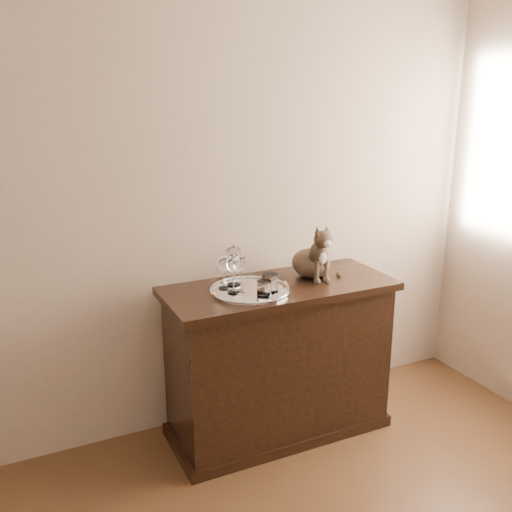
{
  "coord_description": "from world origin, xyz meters",
  "views": [
    {
      "loc": [
        -0.69,
        -0.5,
        1.82
      ],
      "look_at": [
        0.47,
        1.95,
        1.02
      ],
      "focal_mm": 40.0,
      "sensor_mm": 36.0,
      "label": 1
    }
  ],
  "objects_px": {
    "wine_glass_a": "(224,272)",
    "wine_glass_b": "(234,265)",
    "tray": "(250,291)",
    "wine_glass_d": "(241,272)",
    "wine_glass_c": "(234,273)",
    "sideboard": "(279,360)",
    "tumbler_b": "(264,289)",
    "tumbler_a": "(270,283)",
    "cat": "(311,250)"
  },
  "relations": [
    {
      "from": "wine_glass_a",
      "to": "wine_glass_b",
      "type": "xyz_separation_m",
      "value": [
        0.06,
        0.03,
        0.02
      ]
    },
    {
      "from": "tray",
      "to": "wine_glass_d",
      "type": "relative_size",
      "value": 2.13
    },
    {
      "from": "tray",
      "to": "wine_glass_c",
      "type": "bearing_deg",
      "value": 176.09
    },
    {
      "from": "sideboard",
      "to": "wine_glass_b",
      "type": "relative_size",
      "value": 5.66
    },
    {
      "from": "wine_glass_c",
      "to": "tumbler_b",
      "type": "xyz_separation_m",
      "value": [
        0.11,
        -0.11,
        -0.06
      ]
    },
    {
      "from": "wine_glass_c",
      "to": "tumbler_b",
      "type": "height_order",
      "value": "wine_glass_c"
    },
    {
      "from": "wine_glass_c",
      "to": "tumbler_b",
      "type": "relative_size",
      "value": 2.47
    },
    {
      "from": "sideboard",
      "to": "tumbler_b",
      "type": "xyz_separation_m",
      "value": [
        -0.16,
        -0.14,
        0.47
      ]
    },
    {
      "from": "wine_glass_c",
      "to": "tumbler_a",
      "type": "relative_size",
      "value": 2.15
    },
    {
      "from": "wine_glass_d",
      "to": "cat",
      "type": "xyz_separation_m",
      "value": [
        0.43,
        0.05,
        0.05
      ]
    },
    {
      "from": "wine_glass_c",
      "to": "tumbler_b",
      "type": "distance_m",
      "value": 0.17
    },
    {
      "from": "tray",
      "to": "wine_glass_a",
      "type": "bearing_deg",
      "value": 141.95
    },
    {
      "from": "wine_glass_c",
      "to": "wine_glass_d",
      "type": "xyz_separation_m",
      "value": [
        0.04,
        0.02,
        -0.0
      ]
    },
    {
      "from": "sideboard",
      "to": "wine_glass_d",
      "type": "xyz_separation_m",
      "value": [
        -0.22,
        -0.01,
        0.53
      ]
    },
    {
      "from": "tumbler_a",
      "to": "cat",
      "type": "bearing_deg",
      "value": 24.12
    },
    {
      "from": "wine_glass_b",
      "to": "tumbler_b",
      "type": "bearing_deg",
      "value": -73.29
    },
    {
      "from": "wine_glass_c",
      "to": "tumbler_a",
      "type": "bearing_deg",
      "value": -22.65
    },
    {
      "from": "wine_glass_a",
      "to": "wine_glass_c",
      "type": "bearing_deg",
      "value": -74.62
    },
    {
      "from": "tray",
      "to": "cat",
      "type": "height_order",
      "value": "cat"
    },
    {
      "from": "wine_glass_a",
      "to": "cat",
      "type": "distance_m",
      "value": 0.5
    },
    {
      "from": "sideboard",
      "to": "tumbler_a",
      "type": "xyz_separation_m",
      "value": [
        -0.1,
        -0.09,
        0.48
      ]
    },
    {
      "from": "tray",
      "to": "wine_glass_a",
      "type": "height_order",
      "value": "wine_glass_a"
    },
    {
      "from": "tray",
      "to": "wine_glass_d",
      "type": "height_order",
      "value": "wine_glass_d"
    },
    {
      "from": "wine_glass_c",
      "to": "tumbler_a",
      "type": "height_order",
      "value": "wine_glass_c"
    },
    {
      "from": "tumbler_b",
      "to": "wine_glass_b",
      "type": "bearing_deg",
      "value": 106.71
    },
    {
      "from": "tumbler_b",
      "to": "wine_glass_a",
      "type": "bearing_deg",
      "value": 123.91
    },
    {
      "from": "wine_glass_b",
      "to": "wine_glass_c",
      "type": "distance_m",
      "value": 0.11
    },
    {
      "from": "sideboard",
      "to": "cat",
      "type": "relative_size",
      "value": 3.99
    },
    {
      "from": "sideboard",
      "to": "wine_glass_a",
      "type": "bearing_deg",
      "value": 169.59
    },
    {
      "from": "sideboard",
      "to": "tumbler_a",
      "type": "bearing_deg",
      "value": -138.06
    },
    {
      "from": "wine_glass_b",
      "to": "cat",
      "type": "bearing_deg",
      "value": -3.85
    },
    {
      "from": "tray",
      "to": "tumbler_b",
      "type": "bearing_deg",
      "value": -77.94
    },
    {
      "from": "tumbler_b",
      "to": "cat",
      "type": "height_order",
      "value": "cat"
    },
    {
      "from": "tray",
      "to": "cat",
      "type": "bearing_deg",
      "value": 11.32
    },
    {
      "from": "sideboard",
      "to": "wine_glass_b",
      "type": "bearing_deg",
      "value": 160.75
    },
    {
      "from": "tumbler_a",
      "to": "tumbler_b",
      "type": "xyz_separation_m",
      "value": [
        -0.05,
        -0.05,
        -0.01
      ]
    },
    {
      "from": "wine_glass_d",
      "to": "tumbler_b",
      "type": "relative_size",
      "value": 2.35
    },
    {
      "from": "tray",
      "to": "wine_glass_b",
      "type": "height_order",
      "value": "wine_glass_b"
    },
    {
      "from": "wine_glass_d",
      "to": "cat",
      "type": "height_order",
      "value": "cat"
    },
    {
      "from": "wine_glass_c",
      "to": "wine_glass_d",
      "type": "distance_m",
      "value": 0.05
    },
    {
      "from": "wine_glass_c",
      "to": "cat",
      "type": "bearing_deg",
      "value": 8.68
    },
    {
      "from": "wine_glass_d",
      "to": "wine_glass_b",
      "type": "bearing_deg",
      "value": 91.28
    },
    {
      "from": "wine_glass_a",
      "to": "tumbler_b",
      "type": "distance_m",
      "value": 0.24
    },
    {
      "from": "sideboard",
      "to": "wine_glass_c",
      "type": "xyz_separation_m",
      "value": [
        -0.26,
        -0.02,
        0.53
      ]
    },
    {
      "from": "wine_glass_a",
      "to": "wine_glass_b",
      "type": "height_order",
      "value": "wine_glass_b"
    },
    {
      "from": "wine_glass_d",
      "to": "wine_glass_c",
      "type": "bearing_deg",
      "value": -158.09
    },
    {
      "from": "wine_glass_d",
      "to": "tray",
      "type": "bearing_deg",
      "value": -30.66
    },
    {
      "from": "tumbler_b",
      "to": "wine_glass_c",
      "type": "bearing_deg",
      "value": 133.15
    },
    {
      "from": "wine_glass_a",
      "to": "wine_glass_c",
      "type": "height_order",
      "value": "wine_glass_c"
    },
    {
      "from": "sideboard",
      "to": "cat",
      "type": "height_order",
      "value": "cat"
    }
  ]
}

